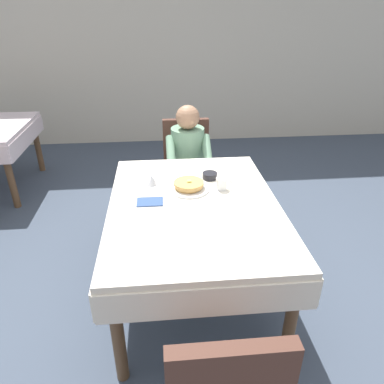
{
  "coord_description": "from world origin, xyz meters",
  "views": [
    {
      "loc": [
        -0.2,
        -2.02,
        1.88
      ],
      "look_at": [
        -0.01,
        0.06,
        0.79
      ],
      "focal_mm": 33.38,
      "sensor_mm": 36.0,
      "label": 1
    }
  ],
  "objects_px": {
    "cup_coffee": "(222,184)",
    "bowl_butter": "(210,176)",
    "chair_diner": "(187,162)",
    "knife_right_of_plate": "(217,190)",
    "dining_table_main": "(194,214)",
    "plate_breakfast": "(189,189)",
    "syrup_pitcher": "(152,180)",
    "breakfast_stack": "(189,185)",
    "fork_left_of_plate": "(162,192)",
    "spoon_near_edge": "(195,216)",
    "diner_person": "(188,155)"
  },
  "relations": [
    {
      "from": "plate_breakfast",
      "to": "fork_left_of_plate",
      "type": "height_order",
      "value": "plate_breakfast"
    },
    {
      "from": "dining_table_main",
      "to": "syrup_pitcher",
      "type": "bearing_deg",
      "value": 133.6
    },
    {
      "from": "breakfast_stack",
      "to": "syrup_pitcher",
      "type": "distance_m",
      "value": 0.28
    },
    {
      "from": "syrup_pitcher",
      "to": "cup_coffee",
      "type": "bearing_deg",
      "value": -13.13
    },
    {
      "from": "plate_breakfast",
      "to": "diner_person",
      "type": "bearing_deg",
      "value": 85.85
    },
    {
      "from": "dining_table_main",
      "to": "plate_breakfast",
      "type": "relative_size",
      "value": 5.44
    },
    {
      "from": "dining_table_main",
      "to": "knife_right_of_plate",
      "type": "bearing_deg",
      "value": 43.23
    },
    {
      "from": "syrup_pitcher",
      "to": "knife_right_of_plate",
      "type": "xyz_separation_m",
      "value": [
        0.45,
        -0.12,
        -0.04
      ]
    },
    {
      "from": "dining_table_main",
      "to": "diner_person",
      "type": "distance_m",
      "value": 1.01
    },
    {
      "from": "cup_coffee",
      "to": "bowl_butter",
      "type": "distance_m",
      "value": 0.19
    },
    {
      "from": "knife_right_of_plate",
      "to": "fork_left_of_plate",
      "type": "bearing_deg",
      "value": 88.15
    },
    {
      "from": "breakfast_stack",
      "to": "chair_diner",
      "type": "bearing_deg",
      "value": 86.28
    },
    {
      "from": "diner_person",
      "to": "syrup_pitcher",
      "type": "relative_size",
      "value": 14.0
    },
    {
      "from": "fork_left_of_plate",
      "to": "knife_right_of_plate",
      "type": "bearing_deg",
      "value": -90.76
    },
    {
      "from": "plate_breakfast",
      "to": "bowl_butter",
      "type": "height_order",
      "value": "bowl_butter"
    },
    {
      "from": "dining_table_main",
      "to": "plate_breakfast",
      "type": "bearing_deg",
      "value": 94.62
    },
    {
      "from": "dining_table_main",
      "to": "breakfast_stack",
      "type": "relative_size",
      "value": 7.29
    },
    {
      "from": "plate_breakfast",
      "to": "cup_coffee",
      "type": "height_order",
      "value": "cup_coffee"
    },
    {
      "from": "breakfast_stack",
      "to": "syrup_pitcher",
      "type": "xyz_separation_m",
      "value": [
        -0.25,
        0.1,
        -0.0
      ]
    },
    {
      "from": "dining_table_main",
      "to": "syrup_pitcher",
      "type": "relative_size",
      "value": 19.05
    },
    {
      "from": "dining_table_main",
      "to": "chair_diner",
      "type": "distance_m",
      "value": 1.18
    },
    {
      "from": "syrup_pitcher",
      "to": "knife_right_of_plate",
      "type": "height_order",
      "value": "syrup_pitcher"
    },
    {
      "from": "diner_person",
      "to": "plate_breakfast",
      "type": "height_order",
      "value": "diner_person"
    },
    {
      "from": "chair_diner",
      "to": "bowl_butter",
      "type": "height_order",
      "value": "chair_diner"
    },
    {
      "from": "dining_table_main",
      "to": "bowl_butter",
      "type": "bearing_deg",
      "value": 66.59
    },
    {
      "from": "chair_diner",
      "to": "breakfast_stack",
      "type": "distance_m",
      "value": 1.02
    },
    {
      "from": "chair_diner",
      "to": "cup_coffee",
      "type": "relative_size",
      "value": 8.23
    },
    {
      "from": "syrup_pitcher",
      "to": "spoon_near_edge",
      "type": "height_order",
      "value": "syrup_pitcher"
    },
    {
      "from": "chair_diner",
      "to": "syrup_pitcher",
      "type": "bearing_deg",
      "value": 70.12
    },
    {
      "from": "chair_diner",
      "to": "diner_person",
      "type": "xyz_separation_m",
      "value": [
        -0.0,
        -0.16,
        0.14
      ]
    },
    {
      "from": "knife_right_of_plate",
      "to": "bowl_butter",
      "type": "bearing_deg",
      "value": 4.57
    },
    {
      "from": "cup_coffee",
      "to": "fork_left_of_plate",
      "type": "bearing_deg",
      "value": -178.67
    },
    {
      "from": "breakfast_stack",
      "to": "syrup_pitcher",
      "type": "bearing_deg",
      "value": 157.95
    },
    {
      "from": "bowl_butter",
      "to": "dining_table_main",
      "type": "bearing_deg",
      "value": -113.41
    },
    {
      "from": "breakfast_stack",
      "to": "cup_coffee",
      "type": "distance_m",
      "value": 0.23
    },
    {
      "from": "plate_breakfast",
      "to": "spoon_near_edge",
      "type": "relative_size",
      "value": 1.87
    },
    {
      "from": "plate_breakfast",
      "to": "dining_table_main",
      "type": "bearing_deg",
      "value": -85.38
    },
    {
      "from": "chair_diner",
      "to": "plate_breakfast",
      "type": "relative_size",
      "value": 3.32
    },
    {
      "from": "bowl_butter",
      "to": "spoon_near_edge",
      "type": "height_order",
      "value": "bowl_butter"
    },
    {
      "from": "breakfast_stack",
      "to": "spoon_near_edge",
      "type": "relative_size",
      "value": 1.39
    },
    {
      "from": "dining_table_main",
      "to": "bowl_butter",
      "type": "distance_m",
      "value": 0.4
    },
    {
      "from": "syrup_pitcher",
      "to": "fork_left_of_plate",
      "type": "relative_size",
      "value": 0.44
    },
    {
      "from": "diner_person",
      "to": "syrup_pitcher",
      "type": "xyz_separation_m",
      "value": [
        -0.32,
        -0.73,
        0.11
      ]
    },
    {
      "from": "syrup_pitcher",
      "to": "knife_right_of_plate",
      "type": "bearing_deg",
      "value": -15.31
    },
    {
      "from": "diner_person",
      "to": "bowl_butter",
      "type": "bearing_deg",
      "value": 99.34
    },
    {
      "from": "chair_diner",
      "to": "fork_left_of_plate",
      "type": "distance_m",
      "value": 1.06
    },
    {
      "from": "diner_person",
      "to": "spoon_near_edge",
      "type": "height_order",
      "value": "diner_person"
    },
    {
      "from": "chair_diner",
      "to": "knife_right_of_plate",
      "type": "relative_size",
      "value": 4.65
    },
    {
      "from": "chair_diner",
      "to": "diner_person",
      "type": "distance_m",
      "value": 0.21
    },
    {
      "from": "cup_coffee",
      "to": "bowl_butter",
      "type": "height_order",
      "value": "cup_coffee"
    }
  ]
}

